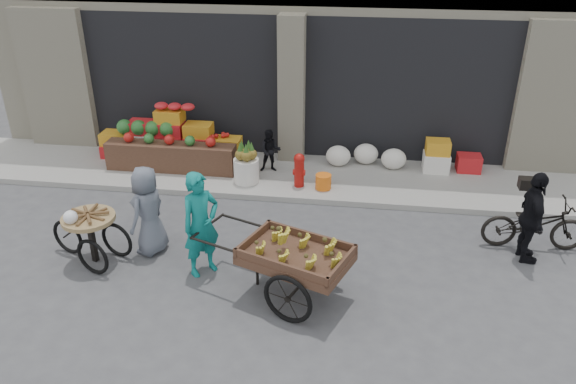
# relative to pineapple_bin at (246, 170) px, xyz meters

# --- Properties ---
(ground) EXTENTS (80.00, 80.00, 0.00)m
(ground) POSITION_rel_pineapple_bin_xyz_m (0.75, -3.60, -0.37)
(ground) COLOR #424244
(ground) RESTS_ON ground
(sidewalk) EXTENTS (18.00, 2.20, 0.12)m
(sidewalk) POSITION_rel_pineapple_bin_xyz_m (0.75, 0.50, -0.31)
(sidewalk) COLOR gray
(sidewalk) RESTS_ON ground
(fruit_display) EXTENTS (3.10, 1.12, 1.24)m
(fruit_display) POSITION_rel_pineapple_bin_xyz_m (-1.73, 0.78, 0.30)
(fruit_display) COLOR red
(fruit_display) RESTS_ON sidewalk
(pineapple_bin) EXTENTS (0.52, 0.52, 0.50)m
(pineapple_bin) POSITION_rel_pineapple_bin_xyz_m (0.00, 0.00, 0.00)
(pineapple_bin) COLOR silver
(pineapple_bin) RESTS_ON sidewalk
(fire_hydrant) EXTENTS (0.22, 0.22, 0.71)m
(fire_hydrant) POSITION_rel_pineapple_bin_xyz_m (1.10, -0.05, 0.13)
(fire_hydrant) COLOR #A5140F
(fire_hydrant) RESTS_ON sidewalk
(orange_bucket) EXTENTS (0.32, 0.32, 0.30)m
(orange_bucket) POSITION_rel_pineapple_bin_xyz_m (1.60, -0.10, -0.10)
(orange_bucket) COLOR orange
(orange_bucket) RESTS_ON sidewalk
(right_bay_goods) EXTENTS (3.35, 0.60, 0.70)m
(right_bay_goods) POSITION_rel_pineapple_bin_xyz_m (3.36, 1.10, 0.04)
(right_bay_goods) COLOR silver
(right_bay_goods) RESTS_ON sidewalk
(seated_person) EXTENTS (0.51, 0.43, 0.93)m
(seated_person) POSITION_rel_pineapple_bin_xyz_m (0.40, 0.60, 0.21)
(seated_person) COLOR black
(seated_person) RESTS_ON sidewalk
(banana_cart) EXTENTS (2.76, 1.85, 1.07)m
(banana_cart) POSITION_rel_pineapple_bin_xyz_m (1.43, -3.54, 0.41)
(banana_cart) COLOR brown
(banana_cart) RESTS_ON ground
(vendor_woman) EXTENTS (0.73, 0.74, 1.72)m
(vendor_woman) POSITION_rel_pineapple_bin_xyz_m (-0.04, -3.09, 0.49)
(vendor_woman) COLOR #0E726E
(vendor_woman) RESTS_ON ground
(tricycle_cart) EXTENTS (1.46, 1.05, 0.95)m
(tricycle_cart) POSITION_rel_pineapple_bin_xyz_m (-1.91, -3.05, 0.20)
(tricycle_cart) COLOR #9E7F51
(tricycle_cart) RESTS_ON ground
(vendor_grey) EXTENTS (0.68, 0.86, 1.54)m
(vendor_grey) POSITION_rel_pineapple_bin_xyz_m (-1.08, -2.63, 0.40)
(vendor_grey) COLOR slate
(vendor_grey) RESTS_ON ground
(bicycle) EXTENTS (1.73, 0.65, 0.90)m
(bicycle) POSITION_rel_pineapple_bin_xyz_m (5.28, -1.62, 0.08)
(bicycle) COLOR black
(bicycle) RESTS_ON ground
(cyclist) EXTENTS (0.41, 0.93, 1.56)m
(cyclist) POSITION_rel_pineapple_bin_xyz_m (5.08, -2.02, 0.41)
(cyclist) COLOR black
(cyclist) RESTS_ON ground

